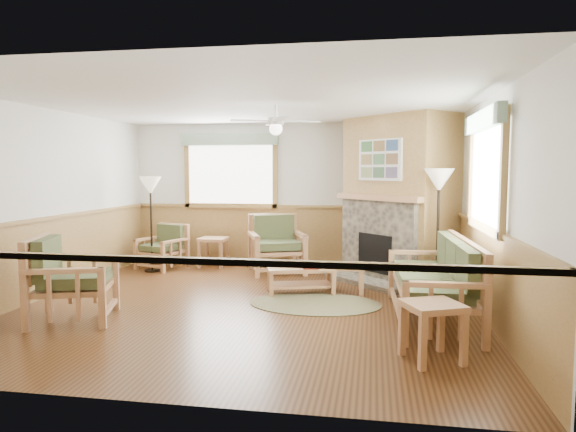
% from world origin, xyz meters
% --- Properties ---
extents(floor, '(6.00, 6.00, 0.01)m').
position_xyz_m(floor, '(0.00, 0.00, -0.01)').
color(floor, '#4D2D15').
rests_on(floor, ground).
extents(ceiling, '(6.00, 6.00, 0.01)m').
position_xyz_m(ceiling, '(0.00, 0.00, 2.70)').
color(ceiling, white).
rests_on(ceiling, floor).
extents(wall_back, '(6.00, 0.02, 2.70)m').
position_xyz_m(wall_back, '(0.00, 3.00, 1.35)').
color(wall_back, white).
rests_on(wall_back, floor).
extents(wall_front, '(6.00, 0.02, 2.70)m').
position_xyz_m(wall_front, '(0.00, -3.00, 1.35)').
color(wall_front, white).
rests_on(wall_front, floor).
extents(wall_left, '(0.02, 6.00, 2.70)m').
position_xyz_m(wall_left, '(-3.00, 0.00, 1.35)').
color(wall_left, white).
rests_on(wall_left, floor).
extents(wall_right, '(0.02, 6.00, 2.70)m').
position_xyz_m(wall_right, '(3.00, 0.00, 1.35)').
color(wall_right, white).
rests_on(wall_right, floor).
extents(wainscot, '(6.00, 6.00, 1.10)m').
position_xyz_m(wainscot, '(0.00, 0.00, 0.55)').
color(wainscot, olive).
rests_on(wainscot, floor).
extents(fireplace, '(3.11, 3.11, 2.70)m').
position_xyz_m(fireplace, '(2.05, 2.05, 1.35)').
color(fireplace, olive).
rests_on(fireplace, floor).
extents(window_back, '(1.90, 0.16, 1.50)m').
position_xyz_m(window_back, '(-1.10, 2.96, 2.53)').
color(window_back, white).
rests_on(window_back, wall_back).
extents(window_right, '(0.16, 1.90, 1.50)m').
position_xyz_m(window_right, '(2.96, -0.20, 2.53)').
color(window_right, white).
rests_on(window_right, wall_right).
extents(ceiling_fan, '(1.59, 1.59, 0.36)m').
position_xyz_m(ceiling_fan, '(0.30, 0.30, 2.66)').
color(ceiling_fan, white).
rests_on(ceiling_fan, ceiling).
extents(sofa, '(2.17, 0.95, 0.99)m').
position_xyz_m(sofa, '(2.33, -0.31, 0.49)').
color(sofa, tan).
rests_on(sofa, floor).
extents(armchair_back_left, '(0.92, 0.92, 0.81)m').
position_xyz_m(armchair_back_left, '(-2.22, 2.23, 0.40)').
color(armchair_back_left, tan).
rests_on(armchair_back_left, floor).
extents(armchair_back_right, '(1.18, 1.18, 1.02)m').
position_xyz_m(armchair_back_right, '(-0.05, 2.21, 0.51)').
color(armchair_back_right, tan).
rests_on(armchair_back_right, floor).
extents(armchair_left, '(1.14, 1.14, 1.02)m').
position_xyz_m(armchair_left, '(-1.94, -1.04, 0.51)').
color(armchair_left, tan).
rests_on(armchair_left, floor).
extents(coffee_table, '(1.08, 0.75, 0.39)m').
position_xyz_m(coffee_table, '(0.58, 0.76, 0.20)').
color(coffee_table, tan).
rests_on(coffee_table, floor).
extents(end_table_chairs, '(0.50, 0.49, 0.55)m').
position_xyz_m(end_table_chairs, '(-1.33, 2.55, 0.28)').
color(end_table_chairs, tan).
rests_on(end_table_chairs, floor).
extents(end_table_sofa, '(0.66, 0.65, 0.56)m').
position_xyz_m(end_table_sofa, '(2.20, -1.72, 0.28)').
color(end_table_sofa, tan).
rests_on(end_table_sofa, floor).
extents(footstool, '(0.51, 0.51, 0.43)m').
position_xyz_m(footstool, '(1.26, 0.93, 0.21)').
color(footstool, tan).
rests_on(footstool, floor).
extents(braided_rug, '(1.98, 1.98, 0.01)m').
position_xyz_m(braided_rug, '(0.86, 0.17, 0.01)').
color(braided_rug, brown).
rests_on(braided_rug, floor).
extents(floor_lamp_left, '(0.51, 0.51, 1.71)m').
position_xyz_m(floor_lamp_left, '(-2.29, 1.94, 0.86)').
color(floor_lamp_left, black).
rests_on(floor_lamp_left, floor).
extents(floor_lamp_right, '(0.48, 0.48, 1.85)m').
position_xyz_m(floor_lamp_right, '(2.55, 0.98, 0.93)').
color(floor_lamp_right, black).
rests_on(floor_lamp_right, floor).
extents(book_red, '(0.27, 0.34, 0.03)m').
position_xyz_m(book_red, '(0.73, 0.71, 0.42)').
color(book_red, maroon).
rests_on(book_red, coffee_table).
extents(book_dark, '(0.28, 0.32, 0.03)m').
position_xyz_m(book_dark, '(0.43, 0.83, 0.42)').
color(book_dark, black).
rests_on(book_dark, coffee_table).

